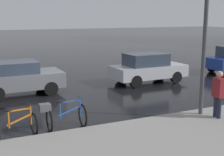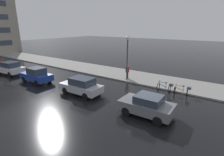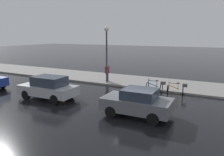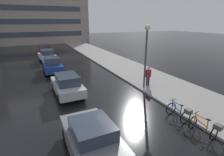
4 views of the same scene
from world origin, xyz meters
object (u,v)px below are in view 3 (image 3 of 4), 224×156
object	(u,v)px
bicycle_nearest	(178,88)
pedestrian	(107,72)
car_grey	(137,102)
streetlamp	(107,46)
bicycle_second	(156,86)
car_silver	(48,87)

from	to	relation	value
bicycle_nearest	pedestrian	xyz separation A→B (m)	(1.33, 6.59, 0.51)
bicycle_nearest	car_grey	size ratio (longest dim) A/B	0.39
bicycle_nearest	streetlamp	distance (m)	7.03
bicycle_nearest	streetlamp	xyz separation A→B (m)	(0.79, 6.34, 2.94)
car_grey	streetlamp	world-z (taller)	streetlamp
pedestrian	streetlamp	bearing A→B (deg)	-155.38
streetlamp	car_grey	bearing A→B (deg)	-139.77
bicycle_second	streetlamp	bearing A→B (deg)	79.31
bicycle_second	pedestrian	world-z (taller)	pedestrian
car_silver	pedestrian	bearing A→B (deg)	-10.14
car_grey	bicycle_nearest	bearing A→B (deg)	-12.01
car_grey	car_silver	xyz separation A→B (m)	(0.29, 6.59, 0.03)
pedestrian	car_grey	bearing A→B (deg)	-140.84
bicycle_second	car_grey	world-z (taller)	car_grey
pedestrian	bicycle_nearest	bearing A→B (deg)	-101.42
car_silver	pedestrian	distance (m)	6.50
car_grey	bicycle_second	bearing A→B (deg)	4.75
car_silver	streetlamp	bearing A→B (deg)	-13.37
car_grey	pedestrian	xyz separation A→B (m)	(6.69, 5.45, 0.21)
bicycle_second	car_grey	size ratio (longest dim) A/B	0.38
pedestrian	car_silver	bearing A→B (deg)	169.86
bicycle_second	car_silver	bearing A→B (deg)	128.86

